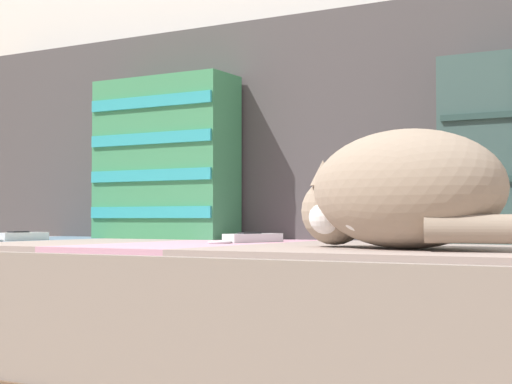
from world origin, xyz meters
The scene contains 6 objects.
couch centered at (0.00, 0.14, 0.21)m, with size 2.04×0.82×0.42m.
sofa_backrest centered at (0.00, 0.48, 0.69)m, with size 2.00×0.14×0.54m.
throw_pillow_striped centered at (-0.27, 0.33, 0.62)m, with size 0.36×0.14×0.40m.
sleeping_cat centered at (0.45, -0.03, 0.51)m, with size 0.41×0.30×0.19m.
game_remote_near centered at (-0.45, 0.03, 0.43)m, with size 0.05×0.19×0.02m.
game_remote_far centered at (0.07, 0.16, 0.43)m, with size 0.09×0.19×0.02m.
Camera 1 is at (0.87, -1.25, 0.47)m, focal length 55.00 mm.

